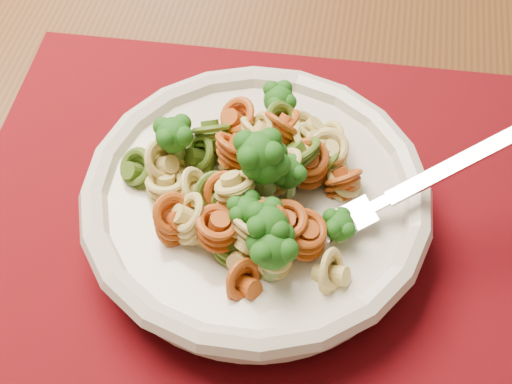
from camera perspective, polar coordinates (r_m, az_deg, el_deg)
The scene contains 5 objects.
dining_table at distance 0.68m, azimuth 9.16°, elevation 0.16°, with size 1.51×1.29×0.70m.
placemat at distance 0.52m, azimuth 1.91°, elevation -2.91°, with size 0.47×0.37×0.00m, color #650413.
pasta_bowl at distance 0.50m, azimuth 0.00°, elevation -0.76°, with size 0.25×0.25×0.05m.
pasta_broccoli_heap at distance 0.49m, azimuth 0.00°, elevation 0.42°, with size 0.21×0.21×0.06m, color #D3BD68, non-canonical shape.
fork at distance 0.48m, azimuth 7.92°, elevation -1.96°, with size 0.19×0.02×0.01m, color silver, non-canonical shape.
Camera 1 is at (0.90, -0.72, 1.14)m, focal length 50.00 mm.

